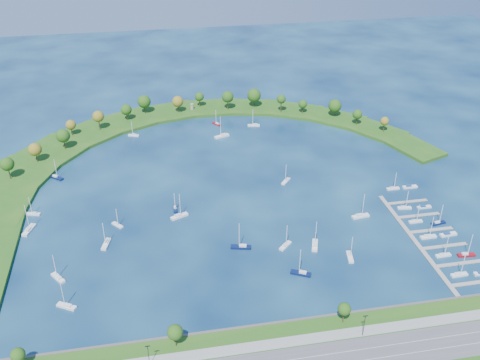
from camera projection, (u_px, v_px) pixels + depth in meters
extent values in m
plane|color=#07193C|center=(233.00, 192.00, 300.52)|extent=(700.00, 700.00, 0.00)
cube|color=#474442|center=(278.00, 324.00, 212.94)|extent=(420.00, 1.20, 1.80)
cube|color=gray|center=(285.00, 342.00, 203.63)|extent=(420.00, 5.00, 0.12)
cube|color=silver|center=(290.00, 360.00, 196.37)|extent=(420.00, 0.15, 0.02)
sphere|color=#204611|center=(18.00, 355.00, 190.76)|extent=(5.20, 5.20, 5.20)
cylinder|color=#382314|center=(176.00, 340.00, 201.12)|extent=(0.56, 0.56, 5.25)
sphere|color=#204611|center=(175.00, 333.00, 199.20)|extent=(6.00, 6.00, 6.00)
cylinder|color=#382314|center=(343.00, 317.00, 211.31)|extent=(0.56, 0.56, 5.60)
sphere|color=#204611|center=(344.00, 309.00, 209.38)|extent=(5.20, 5.20, 5.20)
cylinder|color=black|center=(149.00, 356.00, 191.55)|extent=(0.24, 0.24, 10.00)
cylinder|color=black|center=(364.00, 326.00, 204.19)|extent=(0.24, 0.24, 10.00)
cube|color=#1C5316|center=(18.00, 176.00, 313.17)|extent=(50.23, 54.30, 2.00)
cube|color=#1C5316|center=(50.00, 153.00, 338.47)|extent=(54.07, 56.09, 2.00)
cube|color=#1C5316|center=(87.00, 135.00, 361.04)|extent=(55.20, 54.07, 2.00)
cube|color=#1C5316|center=(126.00, 122.00, 379.60)|extent=(53.65, 48.47, 2.00)
cube|color=#1C5316|center=(166.00, 113.00, 393.05)|extent=(49.62, 39.75, 2.00)
cube|color=#1C5316|center=(208.00, 108.00, 400.63)|extent=(44.32, 29.96, 2.00)
cube|color=#1C5316|center=(250.00, 107.00, 401.89)|extent=(49.49, 38.05, 2.00)
cube|color=#1C5316|center=(291.00, 110.00, 396.76)|extent=(51.13, 44.12, 2.00)
cube|color=#1C5316|center=(332.00, 118.00, 385.55)|extent=(49.19, 47.96, 2.00)
cube|color=#1C5316|center=(372.00, 129.00, 368.88)|extent=(43.90, 49.49, 2.00)
cube|color=#1C5316|center=(409.00, 145.00, 347.74)|extent=(35.67, 48.74, 2.00)
cylinder|color=#382314|center=(9.00, 173.00, 306.83)|extent=(0.56, 0.56, 7.89)
sphere|color=#204611|center=(7.00, 164.00, 304.06)|extent=(7.83, 7.83, 7.83)
cylinder|color=#382314|center=(36.00, 157.00, 324.69)|extent=(0.56, 0.56, 6.64)
sphere|color=brown|center=(35.00, 150.00, 322.22)|extent=(7.94, 7.94, 7.94)
cylinder|color=#382314|center=(64.00, 144.00, 339.30)|extent=(0.56, 0.56, 7.33)
sphere|color=#204611|center=(63.00, 136.00, 336.60)|extent=(8.52, 8.52, 8.52)
cylinder|color=#382314|center=(72.00, 131.00, 356.91)|extent=(0.56, 0.56, 6.05)
sphere|color=brown|center=(71.00, 125.00, 354.73)|extent=(6.61, 6.61, 6.61)
cylinder|color=#382314|center=(99.00, 124.00, 363.80)|extent=(0.56, 0.56, 8.08)
sphere|color=brown|center=(98.00, 116.00, 361.00)|extent=(7.67, 7.67, 7.67)
cylinder|color=#382314|center=(127.00, 116.00, 377.90)|extent=(0.56, 0.56, 6.25)
sphere|color=#204611|center=(126.00, 110.00, 375.56)|extent=(7.59, 7.59, 7.59)
cylinder|color=#382314|center=(145.00, 109.00, 388.43)|extent=(0.56, 0.56, 6.91)
sphere|color=#204611|center=(144.00, 102.00, 385.76)|extent=(9.30, 9.30, 9.30)
cylinder|color=#382314|center=(178.00, 108.00, 389.53)|extent=(0.56, 0.56, 6.73)
sphere|color=brown|center=(178.00, 102.00, 387.04)|extent=(7.94, 7.94, 7.94)
cylinder|color=#382314|center=(200.00, 103.00, 398.91)|extent=(0.56, 0.56, 6.42)
sphere|color=#204611|center=(199.00, 97.00, 396.63)|extent=(6.61, 6.61, 6.61)
cylinder|color=#382314|center=(228.00, 104.00, 393.87)|extent=(0.56, 0.56, 8.04)
sphere|color=#204611|center=(228.00, 97.00, 391.01)|extent=(8.36, 8.36, 8.36)
cylinder|color=#382314|center=(254.00, 102.00, 398.31)|extent=(0.56, 0.56, 7.00)
sphere|color=#204611|center=(254.00, 95.00, 395.56)|extent=(9.88, 9.88, 9.88)
cylinder|color=#382314|center=(281.00, 106.00, 389.40)|extent=(0.56, 0.56, 8.71)
sphere|color=#204611|center=(281.00, 99.00, 386.57)|extent=(6.42, 6.42, 6.42)
cylinder|color=#382314|center=(302.00, 109.00, 388.83)|extent=(0.56, 0.56, 5.60)
sphere|color=#204611|center=(303.00, 104.00, 386.81)|extent=(6.15, 6.15, 6.15)
cylinder|color=#382314|center=(334.00, 112.00, 383.62)|extent=(0.56, 0.56, 6.11)
sphere|color=#204611|center=(335.00, 106.00, 381.17)|extent=(9.19, 9.19, 9.19)
cylinder|color=#382314|center=(357.00, 120.00, 371.06)|extent=(0.56, 0.56, 6.36)
sphere|color=#204611|center=(357.00, 114.00, 368.80)|extent=(6.60, 6.60, 6.60)
cylinder|color=#382314|center=(384.00, 127.00, 361.45)|extent=(0.56, 0.56, 6.46)
sphere|color=brown|center=(385.00, 121.00, 359.25)|extent=(5.80, 5.80, 5.80)
cylinder|color=gray|center=(192.00, 107.00, 394.94)|extent=(2.20, 2.20, 3.98)
cylinder|color=gray|center=(192.00, 104.00, 393.86)|extent=(2.60, 2.60, 0.30)
cube|color=gray|center=(415.00, 241.00, 260.82)|extent=(2.20, 82.00, 0.40)
cube|color=gray|center=(476.00, 283.00, 234.68)|extent=(22.00, 2.00, 0.40)
cube|color=gray|center=(460.00, 263.00, 245.90)|extent=(22.00, 2.00, 0.40)
cube|color=gray|center=(445.00, 246.00, 257.12)|extent=(22.00, 2.00, 0.40)
cylinder|color=#382314|center=(466.00, 243.00, 258.72)|extent=(0.36, 0.36, 1.60)
cube|color=gray|center=(432.00, 230.00, 268.35)|extent=(22.00, 2.00, 0.40)
cylinder|color=#382314|center=(452.00, 227.00, 269.94)|extent=(0.36, 0.36, 1.60)
cube|color=gray|center=(419.00, 215.00, 279.57)|extent=(22.00, 2.00, 0.40)
cylinder|color=#382314|center=(439.00, 213.00, 281.16)|extent=(0.36, 0.36, 1.60)
cube|color=gray|center=(408.00, 202.00, 290.79)|extent=(22.00, 2.00, 0.40)
cylinder|color=#382314|center=(427.00, 199.00, 292.38)|extent=(0.36, 0.36, 1.60)
cube|color=white|center=(29.00, 230.00, 267.94)|extent=(5.89, 10.31, 1.19)
cube|color=silver|center=(28.00, 229.00, 266.58)|extent=(2.98, 3.93, 0.84)
cylinder|color=silver|center=(27.00, 217.00, 264.95)|extent=(0.32, 0.32, 13.42)
cube|color=#0A163F|center=(57.00, 178.00, 312.70)|extent=(8.28, 7.45, 1.05)
cube|color=silver|center=(55.00, 176.00, 312.62)|extent=(3.44, 3.27, 0.73)
cylinder|color=silver|center=(56.00, 168.00, 309.18)|extent=(0.32, 0.32, 11.78)
cube|color=white|center=(285.00, 246.00, 257.08)|extent=(7.36, 7.17, 0.96)
cube|color=silver|center=(285.00, 245.00, 256.11)|extent=(3.12, 3.08, 0.67)
cylinder|color=silver|center=(287.00, 235.00, 254.57)|extent=(0.32, 0.32, 10.83)
cube|color=white|center=(222.00, 136.00, 360.20)|extent=(10.45, 6.10, 1.21)
cube|color=silver|center=(223.00, 134.00, 360.12)|extent=(4.00, 3.06, 0.85)
cylinder|color=silver|center=(221.00, 126.00, 356.12)|extent=(0.32, 0.32, 13.62)
cube|color=white|center=(315.00, 245.00, 257.28)|extent=(5.43, 9.44, 1.09)
cube|color=silver|center=(315.00, 245.00, 256.03)|extent=(2.74, 3.60, 0.76)
cylinder|color=silver|center=(316.00, 233.00, 254.53)|extent=(0.32, 0.32, 12.29)
cube|color=#0A163F|center=(301.00, 273.00, 239.64)|extent=(9.25, 6.43, 1.09)
cube|color=silver|center=(303.00, 272.00, 238.95)|extent=(3.65, 3.04, 0.76)
cylinder|color=silver|center=(300.00, 261.00, 236.46)|extent=(0.32, 0.32, 12.28)
cube|color=#0A163F|center=(175.00, 209.00, 284.61)|extent=(2.04, 6.94, 0.83)
cube|color=silver|center=(175.00, 207.00, 284.84)|extent=(1.39, 2.44, 0.58)
cylinder|color=silver|center=(175.00, 201.00, 281.58)|extent=(0.32, 0.32, 9.33)
cube|color=#0A163F|center=(241.00, 247.00, 256.02)|extent=(9.86, 4.90, 1.14)
cube|color=silver|center=(243.00, 246.00, 255.49)|extent=(3.68, 2.62, 0.80)
cylinder|color=silver|center=(239.00, 235.00, 252.56)|extent=(0.32, 0.32, 12.83)
cube|color=white|center=(134.00, 135.00, 361.71)|extent=(7.45, 4.17, 0.86)
cube|color=silver|center=(135.00, 134.00, 361.26)|extent=(2.83, 2.13, 0.60)
cylinder|color=silver|center=(132.00, 128.00, 359.13)|extent=(0.32, 0.32, 9.69)
cube|color=white|center=(67.00, 306.00, 221.84)|extent=(8.58, 6.37, 1.02)
cube|color=silver|center=(68.00, 305.00, 221.15)|extent=(3.42, 2.95, 0.72)
cylinder|color=silver|center=(63.00, 294.00, 218.88)|extent=(0.32, 0.32, 11.53)
cube|color=maroon|center=(217.00, 124.00, 377.49)|extent=(5.86, 7.27, 0.89)
cube|color=silver|center=(217.00, 123.00, 376.66)|extent=(2.65, 2.95, 0.62)
cylinder|color=silver|center=(216.00, 117.00, 375.12)|extent=(0.32, 0.32, 9.97)
cube|color=white|center=(361.00, 216.00, 278.52)|extent=(9.42, 3.64, 1.10)
cube|color=silver|center=(359.00, 215.00, 277.81)|extent=(3.40, 2.17, 0.77)
cylinder|color=silver|center=(363.00, 205.00, 275.32)|extent=(0.32, 0.32, 12.39)
cube|color=white|center=(118.00, 225.00, 271.85)|extent=(5.94, 6.61, 0.84)
cube|color=silver|center=(116.00, 223.00, 271.88)|extent=(2.61, 2.75, 0.59)
cylinder|color=silver|center=(117.00, 217.00, 268.97)|extent=(0.32, 0.32, 9.40)
cube|color=white|center=(350.00, 257.00, 249.72)|extent=(3.92, 8.63, 1.00)
cube|color=silver|center=(350.00, 254.00, 250.02)|extent=(2.17, 3.18, 0.70)
cylinder|color=silver|center=(352.00, 247.00, 246.07)|extent=(0.32, 0.32, 11.25)
cube|color=white|center=(33.00, 214.00, 280.50)|extent=(7.45, 3.73, 0.86)
cube|color=silver|center=(34.00, 213.00, 280.09)|extent=(2.78, 1.99, 0.60)
cylinder|color=silver|center=(30.00, 205.00, 277.88)|extent=(0.32, 0.32, 9.69)
cube|color=white|center=(254.00, 125.00, 375.43)|extent=(8.52, 3.59, 0.99)
cube|color=silver|center=(255.00, 124.00, 375.02)|extent=(3.11, 2.06, 0.69)
cylinder|color=silver|center=(253.00, 117.00, 372.36)|extent=(0.32, 0.32, 11.16)
cube|color=white|center=(179.00, 216.00, 278.44)|extent=(9.54, 6.18, 1.11)
cube|color=silver|center=(178.00, 215.00, 277.51)|extent=(3.71, 2.99, 0.78)
cylinder|color=silver|center=(180.00, 205.00, 275.38)|extent=(0.32, 0.32, 12.54)
cube|color=white|center=(106.00, 244.00, 258.14)|extent=(4.68, 9.15, 1.06)
cube|color=silver|center=(107.00, 241.00, 258.44)|extent=(2.47, 3.43, 0.74)
cylinder|color=silver|center=(104.00, 234.00, 254.27)|extent=(0.32, 0.32, 11.90)
cube|color=white|center=(58.00, 278.00, 237.08)|extent=(6.89, 8.42, 1.03)
cube|color=silver|center=(59.00, 277.00, 236.12)|extent=(3.10, 3.43, 0.72)
cylinder|color=silver|center=(55.00, 266.00, 234.32)|extent=(0.32, 0.32, 11.59)
cube|color=white|center=(286.00, 181.00, 309.33)|extent=(6.67, 7.35, 0.93)
cube|color=silver|center=(286.00, 179.00, 309.51)|extent=(2.92, 3.06, 0.65)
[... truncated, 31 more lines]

